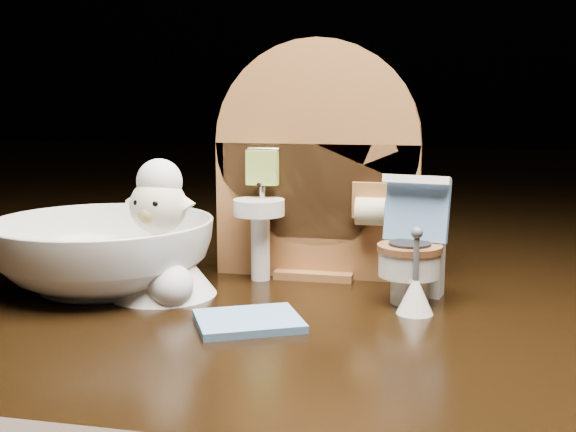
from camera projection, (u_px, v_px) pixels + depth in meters
name	position (u px, v px, depth m)	size (l,w,h in m)	color
backdrop_panel	(316.00, 175.00, 0.46)	(0.13, 0.05, 0.15)	#915B30
toy_toilet	(414.00, 255.00, 0.41)	(0.04, 0.05, 0.07)	white
bath_mat	(248.00, 321.00, 0.37)	(0.05, 0.04, 0.00)	#6394CC
toilet_brush	(415.00, 291.00, 0.39)	(0.02, 0.02, 0.05)	white
plush_lamb	(160.00, 248.00, 0.42)	(0.06, 0.06, 0.08)	white
ceramic_bowl	(103.00, 254.00, 0.44)	(0.13, 0.13, 0.04)	white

